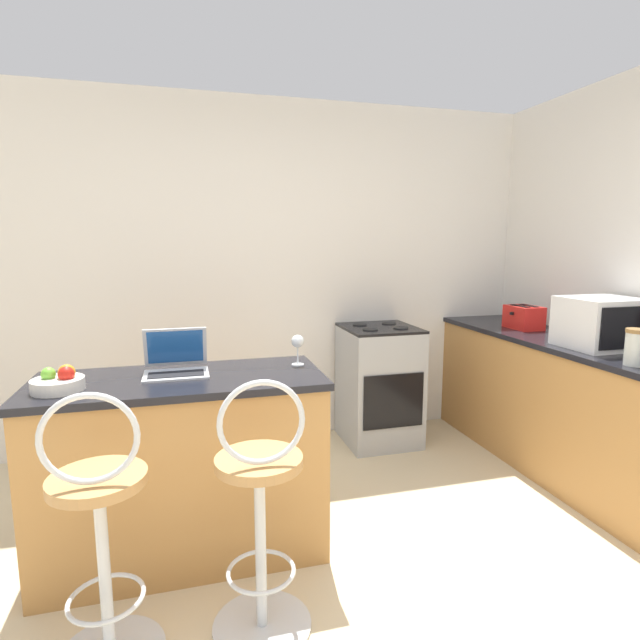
# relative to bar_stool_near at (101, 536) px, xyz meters

# --- Properties ---
(wall_back) EXTENTS (12.00, 0.06, 2.60)m
(wall_back) POSITION_rel_bar_stool_near_xyz_m (0.80, 2.03, 0.79)
(wall_back) COLOR silver
(wall_back) RESTS_ON ground_plane
(breakfast_bar) EXTENTS (1.36, 0.59, 0.91)m
(breakfast_bar) POSITION_rel_bar_stool_near_xyz_m (0.29, 0.62, -0.05)
(breakfast_bar) COLOR #B27C42
(breakfast_bar) RESTS_ON ground_plane
(counter_right) EXTENTS (0.59, 2.81, 0.91)m
(counter_right) POSITION_rel_bar_stool_near_xyz_m (2.75, 0.61, -0.05)
(counter_right) COLOR #B27C42
(counter_right) RESTS_ON ground_plane
(bar_stool_near) EXTENTS (0.40, 0.40, 1.06)m
(bar_stool_near) POSITION_rel_bar_stool_near_xyz_m (0.00, 0.00, 0.00)
(bar_stool_near) COLOR silver
(bar_stool_near) RESTS_ON ground_plane
(bar_stool_far) EXTENTS (0.40, 0.40, 1.06)m
(bar_stool_far) POSITION_rel_bar_stool_near_xyz_m (0.57, 0.00, 0.00)
(bar_stool_far) COLOR silver
(bar_stool_far) RESTS_ON ground_plane
(laptop) EXTENTS (0.31, 0.26, 0.22)m
(laptop) POSITION_rel_bar_stool_near_xyz_m (0.27, 0.71, 0.45)
(laptop) COLOR #B7BABF
(laptop) RESTS_ON breakfast_bar
(microwave) EXTENTS (0.46, 0.38, 0.31)m
(microwave) POSITION_rel_bar_stool_near_xyz_m (2.78, 0.64, 0.55)
(microwave) COLOR white
(microwave) RESTS_ON counter_right
(toaster) EXTENTS (0.21, 0.26, 0.17)m
(toaster) POSITION_rel_bar_stool_near_xyz_m (2.75, 1.34, 0.48)
(toaster) COLOR red
(toaster) RESTS_ON counter_right
(stove_range) EXTENTS (0.54, 0.57, 0.92)m
(stove_range) POSITION_rel_bar_stool_near_xyz_m (1.75, 1.70, -0.05)
(stove_range) COLOR #9EA3A8
(stove_range) RESTS_ON ground_plane
(wine_glass_short) EXTENTS (0.07, 0.07, 0.16)m
(wine_glass_short) POSITION_rel_bar_stool_near_xyz_m (0.88, 0.70, 0.52)
(wine_glass_short) COLOR silver
(wine_glass_short) RESTS_ON breakfast_bar
(storage_jar) EXTENTS (0.10, 0.10, 0.19)m
(storage_jar) POSITION_rel_bar_stool_near_xyz_m (2.58, 0.23, 0.50)
(storage_jar) COLOR silver
(storage_jar) RESTS_ON counter_right
(fruit_bowl) EXTENTS (0.22, 0.22, 0.11)m
(fruit_bowl) POSITION_rel_bar_stool_near_xyz_m (-0.22, 0.53, 0.44)
(fruit_bowl) COLOR silver
(fruit_bowl) RESTS_ON breakfast_bar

